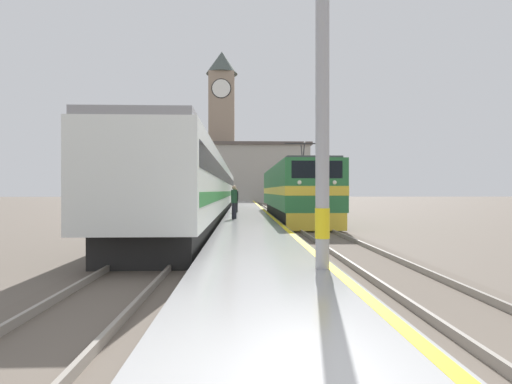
# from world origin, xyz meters

# --- Properties ---
(ground_plane) EXTENTS (200.00, 200.00, 0.00)m
(ground_plane) POSITION_xyz_m (0.00, 30.00, 0.00)
(ground_plane) COLOR #60564C
(platform) EXTENTS (3.01, 140.00, 0.36)m
(platform) POSITION_xyz_m (0.00, 25.00, 0.18)
(platform) COLOR #999999
(platform) RESTS_ON ground
(rail_track_near) EXTENTS (2.83, 140.00, 0.16)m
(rail_track_near) POSITION_xyz_m (2.95, 25.00, 0.03)
(rail_track_near) COLOR #60564C
(rail_track_near) RESTS_ON ground
(rail_track_far) EXTENTS (2.84, 140.00, 0.16)m
(rail_track_far) POSITION_xyz_m (-2.86, 25.00, 0.03)
(rail_track_far) COLOR #60564C
(rail_track_far) RESTS_ON ground
(locomotive_train) EXTENTS (2.92, 16.88, 4.57)m
(locomotive_train) POSITION_xyz_m (2.95, 22.95, 1.84)
(locomotive_train) COLOR black
(locomotive_train) RESTS_ON ground
(passenger_train) EXTENTS (2.92, 38.69, 3.75)m
(passenger_train) POSITION_xyz_m (-2.86, 24.75, 2.03)
(passenger_train) COLOR black
(passenger_train) RESTS_ON ground
(catenary_mast) EXTENTS (2.10, 0.29, 8.64)m
(catenary_mast) POSITION_xyz_m (1.20, 4.59, 4.61)
(catenary_mast) COLOR #9E9EA3
(catenary_mast) RESTS_ON platform
(person_on_platform) EXTENTS (0.34, 0.34, 1.75)m
(person_on_platform) POSITION_xyz_m (-0.86, 25.63, 1.28)
(person_on_platform) COLOR #23232D
(person_on_platform) RESTS_ON platform
(second_waiting_passenger) EXTENTS (0.34, 0.34, 1.85)m
(second_waiting_passenger) POSITION_xyz_m (-0.86, 18.78, 1.34)
(second_waiting_passenger) COLOR #23232D
(second_waiting_passenger) RESTS_ON platform
(clock_tower) EXTENTS (5.61, 5.61, 26.93)m
(clock_tower) POSITION_xyz_m (-3.97, 68.48, 14.37)
(clock_tower) COLOR gray
(clock_tower) RESTS_ON ground
(station_building) EXTENTS (21.40, 8.55, 9.56)m
(station_building) POSITION_xyz_m (-0.15, 62.30, 4.81)
(station_building) COLOR #A8A399
(station_building) RESTS_ON ground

